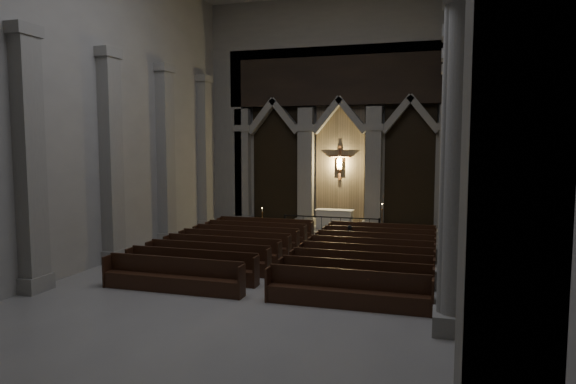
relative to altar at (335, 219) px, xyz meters
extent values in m
plane|color=gray|center=(0.04, -10.64, -0.65)|extent=(24.00, 24.00, 0.00)
cube|color=#9E9B94|center=(0.04, 1.36, 5.35)|extent=(14.00, 0.10, 12.00)
cube|color=#9E9B94|center=(-6.96, -10.64, 5.35)|extent=(0.10, 24.00, 12.00)
cube|color=#9E9B94|center=(7.04, -10.64, 5.35)|extent=(0.10, 24.00, 12.00)
cube|color=gray|center=(-5.36, 0.86, 2.55)|extent=(0.80, 0.50, 6.40)
cube|color=gray|center=(-5.36, 0.86, -0.40)|extent=(1.05, 0.70, 0.50)
cube|color=gray|center=(-5.36, 0.86, 4.70)|extent=(1.00, 0.65, 0.35)
cube|color=gray|center=(-1.76, 0.86, 2.55)|extent=(0.80, 0.50, 6.40)
cube|color=gray|center=(-1.76, 0.86, -0.40)|extent=(1.05, 0.70, 0.50)
cube|color=gray|center=(-1.76, 0.86, 4.70)|extent=(1.00, 0.65, 0.35)
cube|color=gray|center=(1.84, 0.86, 2.55)|extent=(0.80, 0.50, 6.40)
cube|color=gray|center=(1.84, 0.86, -0.40)|extent=(1.05, 0.70, 0.50)
cube|color=gray|center=(1.84, 0.86, 4.70)|extent=(1.00, 0.65, 0.35)
cube|color=gray|center=(5.44, 0.86, 2.55)|extent=(0.80, 0.50, 6.40)
cube|color=gray|center=(5.44, 0.86, -0.40)|extent=(1.05, 0.70, 0.50)
cube|color=gray|center=(5.44, 0.86, 4.70)|extent=(1.00, 0.65, 0.35)
cube|color=black|center=(-3.56, 1.21, 2.85)|extent=(2.60, 0.15, 7.00)
cube|color=#8C775A|center=(0.04, 1.21, 2.85)|extent=(2.60, 0.15, 7.00)
cube|color=black|center=(3.64, 1.21, 2.85)|extent=(2.60, 0.15, 7.00)
cube|color=black|center=(0.04, 0.86, 7.35)|extent=(12.00, 0.50, 3.00)
cube|color=gray|center=(-6.16, 0.86, 3.85)|extent=(1.60, 0.50, 9.00)
cube|color=gray|center=(6.24, 0.86, 3.85)|extent=(1.60, 0.50, 9.00)
cube|color=gray|center=(0.04, 0.86, 9.85)|extent=(14.00, 0.50, 3.00)
plane|color=#FFD372|center=(0.04, 1.18, 2.85)|extent=(1.50, 0.00, 1.50)
cube|color=brown|center=(0.04, 1.09, 2.85)|extent=(0.13, 0.08, 1.80)
cube|color=brown|center=(0.04, 1.09, 3.20)|extent=(1.10, 0.08, 0.13)
cube|color=tan|center=(0.04, 1.03, 2.80)|extent=(0.26, 0.10, 0.60)
sphere|color=tan|center=(0.04, 1.03, 3.20)|extent=(0.17, 0.17, 0.17)
cylinder|color=tan|center=(-0.22, 1.03, 3.17)|extent=(0.45, 0.08, 0.08)
cylinder|color=tan|center=(0.30, 1.03, 3.17)|extent=(0.45, 0.08, 0.08)
cube|color=gray|center=(5.54, -1.14, -0.40)|extent=(1.00, 1.00, 0.50)
cylinder|color=gray|center=(5.54, -1.14, 3.35)|extent=(0.70, 0.70, 7.50)
cube|color=gray|center=(5.54, -1.14, 7.20)|extent=(0.95, 0.95, 0.35)
cube|color=gray|center=(5.54, -5.14, -0.40)|extent=(1.00, 1.00, 0.50)
cylinder|color=gray|center=(5.54, -5.14, 3.35)|extent=(0.70, 0.70, 7.50)
cube|color=gray|center=(5.54, -5.14, 7.20)|extent=(0.95, 0.95, 0.35)
cube|color=gray|center=(5.54, -9.14, -0.40)|extent=(1.00, 1.00, 0.50)
cylinder|color=gray|center=(5.54, -9.14, 3.35)|extent=(0.70, 0.70, 7.50)
cube|color=gray|center=(5.54, -9.14, 7.20)|extent=(0.95, 0.95, 0.35)
cube|color=gray|center=(5.54, -13.14, -0.40)|extent=(1.00, 1.00, 0.50)
cylinder|color=gray|center=(5.54, -13.14, 3.35)|extent=(0.70, 0.70, 7.50)
cube|color=gray|center=(5.54, 0.76, 3.95)|extent=(0.55, 1.20, 9.20)
cube|color=gray|center=(5.54, -22.04, 3.95)|extent=(0.55, 1.20, 9.20)
cube|color=gray|center=(-6.71, -1.14, -0.40)|extent=(0.60, 1.00, 0.50)
cube|color=gray|center=(-6.71, -1.14, 3.35)|extent=(0.50, 0.80, 7.50)
cube|color=gray|center=(-6.71, -1.14, 7.20)|extent=(0.60, 1.00, 0.35)
cube|color=gray|center=(-6.71, -5.14, -0.40)|extent=(0.60, 1.00, 0.50)
cube|color=gray|center=(-6.71, -5.14, 3.35)|extent=(0.50, 0.80, 7.50)
cube|color=gray|center=(-6.71, -5.14, 7.20)|extent=(0.60, 1.00, 0.35)
cube|color=gray|center=(-6.71, -9.14, -0.40)|extent=(0.60, 1.00, 0.50)
cube|color=gray|center=(-6.71, -9.14, 3.35)|extent=(0.50, 0.80, 7.50)
cube|color=gray|center=(-6.71, -9.14, 7.20)|extent=(0.60, 1.00, 0.35)
cube|color=gray|center=(-6.71, -13.14, -0.40)|extent=(0.60, 1.00, 0.50)
cube|color=gray|center=(-6.71, -13.14, 3.35)|extent=(0.50, 0.80, 7.50)
cube|color=gray|center=(-6.71, -13.14, 7.20)|extent=(0.60, 1.00, 0.35)
cube|color=gray|center=(0.04, -0.04, -0.57)|extent=(8.50, 2.60, 0.15)
cube|color=silver|center=(0.00, 0.00, -0.02)|extent=(1.80, 0.70, 0.95)
cube|color=silver|center=(0.00, 0.00, 0.47)|extent=(1.95, 0.78, 0.04)
cube|color=black|center=(0.04, -1.11, 0.25)|extent=(4.74, 0.05, 0.05)
cube|color=black|center=(-2.33, -1.11, -0.17)|extent=(0.09, 0.09, 0.95)
cube|color=black|center=(2.41, -1.11, -0.17)|extent=(0.09, 0.09, 0.95)
cylinder|color=black|center=(-1.86, -1.11, -0.20)|extent=(0.02, 0.02, 0.87)
cylinder|color=black|center=(-1.38, -1.11, -0.20)|extent=(0.02, 0.02, 0.87)
cylinder|color=black|center=(-0.91, -1.11, -0.20)|extent=(0.02, 0.02, 0.87)
cylinder|color=black|center=(-0.44, -1.11, -0.20)|extent=(0.02, 0.02, 0.87)
cylinder|color=black|center=(0.04, -1.11, -0.20)|extent=(0.02, 0.02, 0.87)
cylinder|color=black|center=(0.51, -1.11, -0.20)|extent=(0.02, 0.02, 0.87)
cylinder|color=black|center=(0.99, -1.11, -0.20)|extent=(0.02, 0.02, 0.87)
cylinder|color=black|center=(1.46, -1.11, -0.20)|extent=(0.02, 0.02, 0.87)
cylinder|color=black|center=(1.93, -1.11, -0.20)|extent=(0.02, 0.02, 0.87)
cylinder|color=#A16831|center=(-3.42, -1.48, -0.63)|extent=(0.22, 0.22, 0.05)
cylinder|color=#A16831|center=(-3.42, -1.48, -0.10)|extent=(0.03, 0.03, 1.05)
cylinder|color=#A16831|center=(-3.42, -1.48, 0.43)|extent=(0.11, 0.11, 0.02)
cylinder|color=white|center=(-3.42, -1.48, 0.52)|extent=(0.04, 0.04, 0.18)
sphere|color=#FFC159|center=(-3.42, -1.48, 0.63)|extent=(0.04, 0.04, 0.04)
cylinder|color=#A16831|center=(2.50, -0.82, -0.62)|extent=(0.28, 0.28, 0.06)
cylinder|color=#A16831|center=(2.50, -0.82, 0.04)|extent=(0.04, 0.04, 1.32)
cylinder|color=#A16831|center=(2.50, -0.82, 0.70)|extent=(0.14, 0.14, 0.02)
cylinder|color=white|center=(2.50, -0.82, 0.82)|extent=(0.06, 0.06, 0.23)
sphere|color=#FFC159|center=(2.50, -0.82, 0.96)|extent=(0.05, 0.05, 0.05)
cube|color=black|center=(-2.66, -3.35, -0.40)|extent=(4.58, 0.44, 0.49)
cube|color=black|center=(-2.66, -3.15, 0.11)|extent=(4.58, 0.08, 0.54)
cube|color=black|center=(-4.95, -3.35, -0.16)|extent=(0.07, 0.49, 0.98)
cube|color=black|center=(-0.37, -3.35, -0.16)|extent=(0.07, 0.49, 0.98)
cube|color=black|center=(2.74, -3.35, -0.40)|extent=(4.58, 0.44, 0.49)
cube|color=black|center=(2.74, -3.15, 0.11)|extent=(4.58, 0.08, 0.54)
cube|color=black|center=(0.45, -3.35, -0.16)|extent=(0.07, 0.49, 0.98)
cube|color=black|center=(5.03, -3.35, -0.16)|extent=(0.07, 0.49, 0.98)
cube|color=black|center=(-2.66, -4.59, -0.40)|extent=(4.58, 0.44, 0.49)
cube|color=black|center=(-2.66, -4.38, 0.11)|extent=(4.58, 0.08, 0.54)
cube|color=black|center=(-4.95, -4.59, -0.16)|extent=(0.07, 0.49, 0.98)
cube|color=black|center=(-0.37, -4.59, -0.16)|extent=(0.07, 0.49, 0.98)
cube|color=black|center=(2.74, -4.59, -0.40)|extent=(4.58, 0.44, 0.49)
cube|color=black|center=(2.74, -4.38, 0.11)|extent=(4.58, 0.08, 0.54)
cube|color=black|center=(0.45, -4.59, -0.16)|extent=(0.07, 0.49, 0.98)
cube|color=black|center=(5.03, -4.59, -0.16)|extent=(0.07, 0.49, 0.98)
cube|color=black|center=(-2.66, -5.82, -0.40)|extent=(4.58, 0.44, 0.49)
cube|color=black|center=(-2.66, -5.62, 0.11)|extent=(4.58, 0.08, 0.54)
cube|color=black|center=(-4.95, -5.82, -0.16)|extent=(0.07, 0.49, 0.98)
cube|color=black|center=(-0.37, -5.82, -0.16)|extent=(0.07, 0.49, 0.98)
cube|color=black|center=(2.74, -5.82, -0.40)|extent=(4.58, 0.44, 0.49)
cube|color=black|center=(2.74, -5.62, 0.11)|extent=(4.58, 0.08, 0.54)
cube|color=black|center=(0.45, -5.82, -0.16)|extent=(0.07, 0.49, 0.98)
cube|color=black|center=(5.03, -5.82, -0.16)|extent=(0.07, 0.49, 0.98)
cube|color=black|center=(-2.66, -7.06, -0.40)|extent=(4.58, 0.44, 0.49)
cube|color=black|center=(-2.66, -6.85, 0.11)|extent=(4.58, 0.08, 0.54)
cube|color=black|center=(-4.95, -7.06, -0.16)|extent=(0.07, 0.49, 0.98)
cube|color=black|center=(-0.37, -7.06, -0.16)|extent=(0.07, 0.49, 0.98)
cube|color=black|center=(2.74, -7.06, -0.40)|extent=(4.58, 0.44, 0.49)
cube|color=black|center=(2.74, -6.85, 0.11)|extent=(4.58, 0.08, 0.54)
cube|color=black|center=(0.45, -7.06, -0.16)|extent=(0.07, 0.49, 0.98)
cube|color=black|center=(5.03, -7.06, -0.16)|extent=(0.07, 0.49, 0.98)
cube|color=black|center=(-2.66, -8.29, -0.40)|extent=(4.58, 0.44, 0.49)
cube|color=black|center=(-2.66, -8.09, 0.11)|extent=(4.58, 0.08, 0.54)
cube|color=black|center=(-4.95, -8.29, -0.16)|extent=(0.07, 0.49, 0.98)
cube|color=black|center=(-0.37, -8.29, -0.16)|extent=(0.07, 0.49, 0.98)
cube|color=black|center=(2.74, -8.29, -0.40)|extent=(4.58, 0.44, 0.49)
cube|color=black|center=(2.74, -8.09, 0.11)|extent=(4.58, 0.08, 0.54)
cube|color=black|center=(0.45, -8.29, -0.16)|extent=(0.07, 0.49, 0.98)
cube|color=black|center=(5.03, -8.29, -0.16)|extent=(0.07, 0.49, 0.98)
cube|color=black|center=(-2.66, -9.53, -0.40)|extent=(4.58, 0.44, 0.49)
cube|color=black|center=(-2.66, -9.32, 0.11)|extent=(4.58, 0.08, 0.54)
cube|color=black|center=(-4.95, -9.53, -0.16)|extent=(0.07, 0.49, 0.98)
cube|color=black|center=(-0.37, -9.53, -0.16)|extent=(0.07, 0.49, 0.98)
cube|color=black|center=(2.74, -9.53, -0.40)|extent=(4.58, 0.44, 0.49)
cube|color=black|center=(2.74, -9.32, 0.11)|extent=(4.58, 0.08, 0.54)
cube|color=black|center=(0.45, -9.53, -0.16)|extent=(0.07, 0.49, 0.98)
cube|color=black|center=(5.03, -9.53, -0.16)|extent=(0.07, 0.49, 0.98)
cube|color=black|center=(-2.66, -10.76, -0.40)|extent=(4.58, 0.44, 0.49)
cube|color=black|center=(-2.66, -10.55, 0.11)|extent=(4.58, 0.08, 0.54)
cube|color=black|center=(-4.95, -10.76, -0.16)|extent=(0.07, 0.49, 0.98)
cube|color=black|center=(-0.37, -10.76, -0.16)|extent=(0.07, 0.49, 0.98)
cube|color=black|center=(2.74, -10.76, -0.40)|extent=(4.58, 0.44, 0.49)
cube|color=black|center=(2.74, -10.55, 0.11)|extent=(4.58, 0.08, 0.54)
cube|color=black|center=(0.45, -10.76, -0.16)|extent=(0.07, 0.49, 0.98)
cube|color=black|center=(5.03, -10.76, -0.16)|extent=(0.07, 0.49, 0.98)
cube|color=black|center=(-2.66, -12.00, -0.40)|extent=(4.58, 0.44, 0.49)
cube|color=black|center=(-2.66, -11.79, 0.11)|extent=(4.58, 0.08, 0.54)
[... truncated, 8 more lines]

